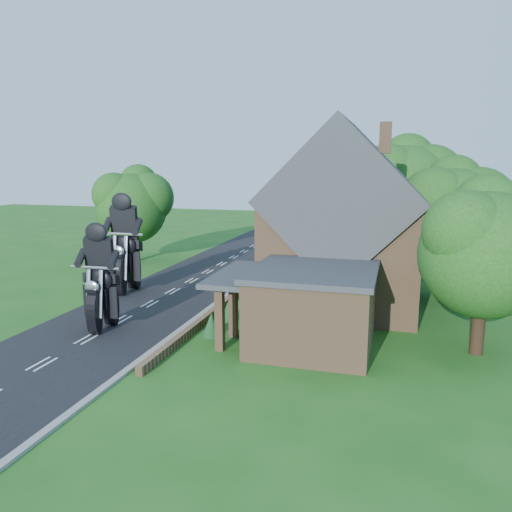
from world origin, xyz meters
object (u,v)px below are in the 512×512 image
(house, at_px, (344,228))
(annex, at_px, (311,306))
(motorcycle_lead, at_px, (103,315))
(garden_wall, at_px, (233,297))
(motorcycle_follow, at_px, (127,278))

(house, relative_size, annex, 1.45)
(house, distance_m, motorcycle_lead, 13.46)
(annex, bearing_deg, motorcycle_lead, -174.92)
(garden_wall, distance_m, house, 7.52)
(house, distance_m, motorcycle_follow, 13.54)
(garden_wall, height_order, annex, annex)
(annex, xyz_separation_m, motorcycle_follow, (-12.44, 5.79, -0.84))
(garden_wall, bearing_deg, motorcycle_follow, -179.90)
(motorcycle_lead, height_order, motorcycle_follow, motorcycle_follow)
(motorcycle_lead, bearing_deg, house, -145.27)
(house, height_order, motorcycle_lead, house)
(house, xyz_separation_m, motorcycle_follow, (-13.06, -1.01, -3.42))
(garden_wall, height_order, motorcycle_lead, motorcycle_lead)
(house, bearing_deg, motorcycle_lead, -143.74)
(garden_wall, relative_size, annex, 3.12)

